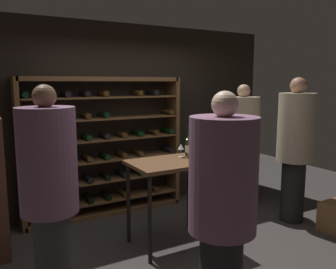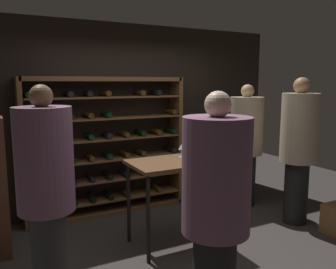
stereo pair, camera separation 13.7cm
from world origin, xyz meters
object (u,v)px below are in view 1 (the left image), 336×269
Objects in this scene: wine_rack at (104,148)px; person_guest_plum_blouse at (49,186)px; person_guest_blue_shirt at (295,144)px; wine_bottle_gold_foil at (190,147)px; tasting_table at (171,172)px; wine_bottle_red_label at (188,146)px; person_bystander_dark_jacket at (222,203)px; person_host_in_suit at (242,139)px; wine_glass_stemmed_left at (181,147)px.

wine_rack is 1.23× the size of person_guest_plum_blouse.
person_guest_blue_shirt reaches higher than wine_bottle_gold_foil.
wine_rack is 1.35m from tasting_table.
person_guest_plum_blouse is at bearing -161.74° from wine_bottle_red_label.
person_guest_blue_shirt is at bearing -34.99° from wine_rack.
person_host_in_suit is at bearing -127.46° from person_bystander_dark_jacket.
person_guest_blue_shirt is at bearing -8.29° from wine_bottle_gold_foil.
wine_bottle_red_label is at bearing -139.68° from person_host_in_suit.
wine_bottle_red_label is at bearing 68.23° from wine_bottle_gold_foil.
wine_bottle_gold_foil is at bearing -136.34° from person_host_in_suit.
tasting_table is 1.47m from person_bystander_dark_jacket.
person_guest_plum_blouse is at bearing -162.65° from tasting_table.
person_host_in_suit reaches higher than tasting_table.
wine_rack is at bearing -83.71° from person_bystander_dark_jacket.
wine_rack reaches higher than person_guest_plum_blouse.
tasting_table is 2.60× the size of wine_bottle_gold_foil.
wine_rack is 6.00× the size of wine_bottle_gold_foil.
tasting_table is 0.54× the size of person_host_in_suit.
person_bystander_dark_jacket is 1.69m from wine_bottle_red_label.
person_bystander_dark_jacket is 4.77× the size of wine_bottle_gold_foil.
wine_bottle_gold_foil is (-1.37, -0.64, 0.12)m from person_host_in_suit.
person_bystander_dark_jacket is 1.57m from wine_bottle_gold_foil.
person_host_in_suit is 5.28× the size of wine_bottle_red_label.
wine_glass_stemmed_left is at bearing -64.29° from wine_rack.
person_guest_plum_blouse is 1.01× the size of person_host_in_suit.
person_guest_blue_shirt is 1.52m from wine_bottle_red_label.
person_bystander_dark_jacket reaches higher than wine_glass_stemmed_left.
wine_glass_stemmed_left is (0.56, -1.17, 0.14)m from wine_rack.
wine_rack is at bearing 96.47° from person_guest_blue_shirt.
wine_bottle_red_label is (-1.49, 0.34, 0.04)m from person_guest_blue_shirt.
person_host_in_suit reaches higher than person_bystander_dark_jacket.
wine_rack is 14.31× the size of wine_glass_stemmed_left.
wine_bottle_red_label is at bearing -107.37° from person_bystander_dark_jacket.
wine_rack is 1.44m from wine_bottle_gold_foil.
wine_bottle_red_label is 0.92× the size of wine_bottle_gold_foil.
person_host_in_suit is 4.84× the size of wine_bottle_gold_foil.
person_guest_blue_shirt is 2.49m from person_bystander_dark_jacket.
person_guest_plum_blouse is 1.74m from wine_glass_stemmed_left.
wine_glass_stemmed_left is at bearing 49.35° from person_guest_plum_blouse.
person_host_in_suit is 0.95× the size of person_guest_blue_shirt.
person_bystander_dark_jacket is (1.05, -0.96, -0.03)m from person_guest_plum_blouse.
wine_bottle_red_label is at bearing -2.33° from wine_glass_stemmed_left.
wine_bottle_gold_foil is (0.62, -1.28, 0.16)m from wine_rack.
wine_bottle_gold_foil is at bearing -63.19° from wine_glass_stemmed_left.
person_bystander_dark_jacket is at bearing -90.54° from wine_rack.
wine_rack reaches higher than wine_bottle_gold_foil.
wine_bottle_red_label reaches higher than wine_glass_stemmed_left.
person_bystander_dark_jacket is (-2.18, -1.20, -0.07)m from person_guest_blue_shirt.
person_guest_plum_blouse is (-1.43, -0.45, 0.17)m from tasting_table.
person_guest_blue_shirt is 1.07× the size of person_bystander_dark_jacket.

